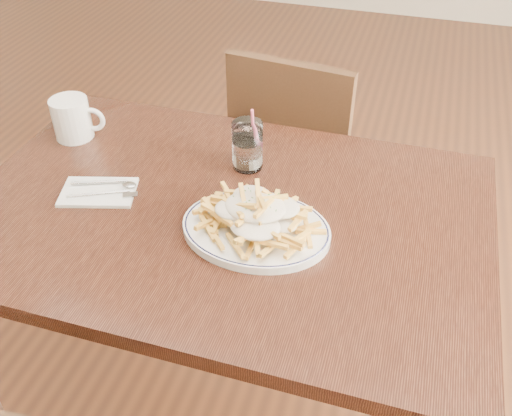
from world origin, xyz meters
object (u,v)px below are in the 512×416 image
(water_glass, at_px, (248,148))
(coffee_mug, at_px, (73,119))
(chair_far, at_px, (296,154))
(loaded_fries, at_px, (256,211))
(fries_plate, at_px, (256,229))
(table, at_px, (225,234))

(water_glass, bearing_deg, coffee_mug, -179.89)
(chair_far, bearing_deg, loaded_fries, -84.06)
(fries_plate, relative_size, loaded_fries, 1.54)
(loaded_fries, distance_m, coffee_mug, 0.63)
(chair_far, relative_size, water_glass, 5.17)
(water_glass, relative_size, coffee_mug, 1.19)
(chair_far, xyz_separation_m, loaded_fries, (0.07, -0.72, 0.32))
(chair_far, height_order, water_glass, water_glass)
(water_glass, xyz_separation_m, coffee_mug, (-0.49, -0.00, 0.00))
(chair_far, xyz_separation_m, water_glass, (-0.02, -0.48, 0.31))
(table, height_order, fries_plate, fries_plate)
(water_glass, height_order, coffee_mug, water_glass)
(loaded_fries, bearing_deg, fries_plate, 180.00)
(table, distance_m, fries_plate, 0.15)
(chair_far, relative_size, fries_plate, 2.17)
(table, height_order, loaded_fries, loaded_fries)
(chair_far, height_order, loaded_fries, chair_far)
(water_glass, bearing_deg, loaded_fries, -68.43)
(water_glass, bearing_deg, fries_plate, -68.43)
(fries_plate, bearing_deg, water_glass, 111.57)
(table, bearing_deg, chair_far, 88.15)
(table, relative_size, fries_plate, 3.01)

